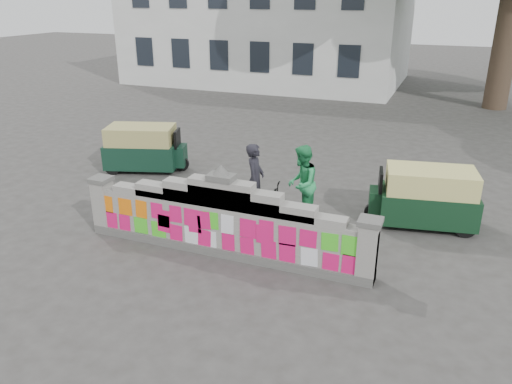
# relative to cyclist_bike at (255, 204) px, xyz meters

# --- Properties ---
(ground) EXTENTS (100.00, 100.00, 0.00)m
(ground) POSITION_rel_cyclist_bike_xyz_m (-0.07, -1.66, -0.51)
(ground) COLOR #383533
(ground) RESTS_ON ground
(parapet_wall) EXTENTS (6.48, 0.44, 2.01)m
(parapet_wall) POSITION_rel_cyclist_bike_xyz_m (-0.07, -1.66, 0.24)
(parapet_wall) COLOR #4C4C49
(parapet_wall) RESTS_ON ground
(building) EXTENTS (16.00, 10.00, 8.90)m
(building) POSITION_rel_cyclist_bike_xyz_m (-7.07, 20.33, 3.50)
(building) COLOR silver
(building) RESTS_ON ground
(cyclist_bike) EXTENTS (2.04, 0.99, 1.03)m
(cyclist_bike) POSITION_rel_cyclist_bike_xyz_m (0.00, 0.00, 0.00)
(cyclist_bike) COLOR black
(cyclist_bike) RESTS_ON ground
(cyclist_rider) EXTENTS (0.51, 0.69, 1.74)m
(cyclist_rider) POSITION_rel_cyclist_bike_xyz_m (0.00, 0.00, 0.36)
(cyclist_rider) COLOR black
(cyclist_rider) RESTS_ON ground
(pedestrian) EXTENTS (0.80, 0.98, 1.88)m
(pedestrian) POSITION_rel_cyclist_bike_xyz_m (0.96, 0.62, 0.43)
(pedestrian) COLOR #2BA05A
(pedestrian) RESTS_ON ground
(rickshaw_left) EXTENTS (2.62, 1.79, 1.41)m
(rickshaw_left) POSITION_rel_cyclist_bike_xyz_m (-4.66, 2.37, 0.22)
(rickshaw_left) COLOR #0F2F21
(rickshaw_left) RESTS_ON ground
(rickshaw_right) EXTENTS (2.61, 1.54, 1.41)m
(rickshaw_right) POSITION_rel_cyclist_bike_xyz_m (3.77, 1.42, 0.22)
(rickshaw_right) COLOR #10321B
(rickshaw_right) RESTS_ON ground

